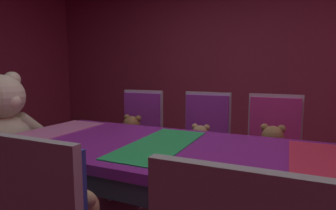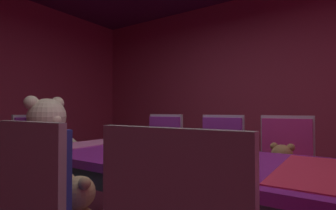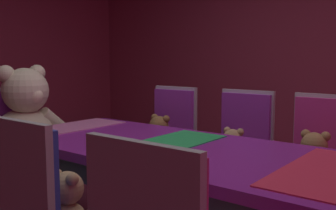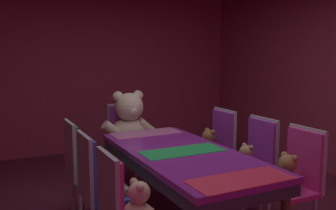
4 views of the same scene
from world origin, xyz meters
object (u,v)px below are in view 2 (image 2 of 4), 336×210
at_px(chair_right_0, 285,164).
at_px(teddy_right_2, 153,154).
at_px(king_teddy_bear, 47,139).
at_px(teddy_right_1, 214,162).
at_px(chair_right_2, 162,152).
at_px(teddy_right_0, 282,168).
at_px(banquet_table, 166,168).
at_px(throne_chair, 37,154).
at_px(teddy_left_2, 12,190).
at_px(chair_right_1, 220,157).

distance_m(chair_right_0, teddy_right_2, 1.20).
bearing_deg(teddy_right_2, king_teddy_bear, -49.02).
height_order(teddy_right_1, chair_right_2, chair_right_2).
bearing_deg(teddy_right_0, banquet_table, -39.80).
xyz_separation_m(teddy_right_0, throne_chair, (-0.70, 2.12, 0.00)).
distance_m(teddy_right_1, chair_right_2, 0.64).
xyz_separation_m(banquet_table, throne_chair, (0.00, 1.54, -0.05)).
bearing_deg(throne_chair, teddy_right_1, 23.89).
xyz_separation_m(teddy_left_2, chair_right_0, (1.51, -1.19, 0.03)).
xyz_separation_m(teddy_left_2, king_teddy_bear, (0.67, 0.76, 0.19)).
bearing_deg(throne_chair, teddy_left_2, -35.53).
bearing_deg(king_teddy_bear, teddy_right_2, 40.98).
distance_m(chair_right_0, chair_right_1, 0.55).
relative_size(teddy_right_1, throne_chair, 0.30).
bearing_deg(chair_right_0, chair_right_2, -88.34).
bearing_deg(teddy_right_0, throne_chair, -71.85).
relative_size(chair_right_0, chair_right_1, 1.00).
bearing_deg(teddy_right_1, teddy_right_0, 90.13).
relative_size(teddy_left_2, throne_chair, 0.28).
bearing_deg(chair_right_0, chair_right_1, -89.56).
bearing_deg(banquet_table, chair_right_2, 36.95).
distance_m(chair_right_1, chair_right_2, 0.63).
height_order(banquet_table, king_teddy_bear, king_teddy_bear).
bearing_deg(banquet_table, teddy_right_1, -2.12).
bearing_deg(chair_right_2, teddy_right_1, 79.89).
height_order(chair_right_0, throne_chair, same).
bearing_deg(teddy_right_1, banquet_table, -2.12).
bearing_deg(teddy_right_1, teddy_right_2, -87.03).
relative_size(teddy_right_0, chair_right_1, 0.34).
bearing_deg(teddy_right_2, chair_right_0, 98.63).
xyz_separation_m(chair_right_0, teddy_right_0, (-0.15, 0.00, -0.00)).
relative_size(banquet_table, teddy_right_0, 6.00).
xyz_separation_m(banquet_table, teddy_right_2, (0.66, 0.61, -0.06)).
bearing_deg(teddy_right_2, teddy_right_1, 92.97).
relative_size(teddy_right_0, throne_chair, 0.34).
bearing_deg(throne_chair, chair_right_1, 28.11).
relative_size(teddy_right_2, throne_chair, 0.34).
relative_size(banquet_table, teddy_right_1, 6.91).
relative_size(teddy_left_2, chair_right_2, 0.28).
distance_m(chair_right_2, teddy_right_2, 0.15).
bearing_deg(throne_chair, teddy_right_0, 18.15).
bearing_deg(chair_right_0, king_teddy_bear, -66.64).
distance_m(banquet_table, chair_right_1, 0.84).
xyz_separation_m(chair_right_2, teddy_right_2, (-0.15, -0.00, -0.00)).
height_order(teddy_right_0, chair_right_2, chair_right_2).
bearing_deg(teddy_right_0, chair_right_0, 180.00).
relative_size(chair_right_2, teddy_right_2, 2.95).
bearing_deg(chair_right_0, teddy_right_0, -0.00).
height_order(banquet_table, teddy_left_2, banquet_table).
relative_size(teddy_right_1, chair_right_2, 0.30).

